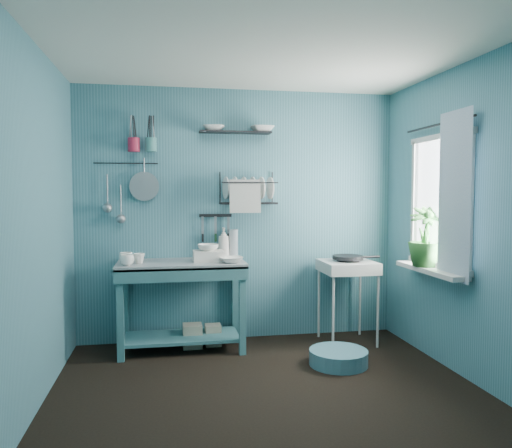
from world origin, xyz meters
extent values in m
plane|color=black|center=(0.00, 0.00, 0.00)|extent=(3.20, 3.20, 0.00)
plane|color=silver|center=(0.00, 0.00, 2.50)|extent=(3.20, 3.20, 0.00)
plane|color=#3D717E|center=(0.00, 1.50, 1.25)|extent=(3.20, 0.00, 3.20)
plane|color=#3D717E|center=(0.00, -1.50, 1.25)|extent=(3.20, 0.00, 3.20)
plane|color=#3D717E|center=(-1.60, 0.00, 1.25)|extent=(0.00, 3.00, 3.00)
plane|color=#3D717E|center=(1.60, 0.00, 1.25)|extent=(0.00, 3.00, 3.00)
cube|color=#386F75|center=(-0.59, 1.20, 0.42)|extent=(1.19, 0.62, 0.83)
imported|color=white|center=(-1.07, 1.04, 0.88)|extent=(0.12, 0.12, 0.10)
imported|color=white|center=(-0.97, 1.14, 0.88)|extent=(0.14, 0.14, 0.09)
imported|color=white|center=(-1.09, 1.20, 0.88)|extent=(0.17, 0.17, 0.10)
cube|color=silver|center=(-0.34, 1.18, 0.88)|extent=(0.28, 0.22, 0.10)
imported|color=white|center=(-0.34, 1.18, 0.96)|extent=(0.20, 0.19, 0.06)
imported|color=silver|center=(-0.17, 1.40, 0.98)|extent=(0.11, 0.12, 0.30)
cylinder|color=#ADB8C1|center=(-0.07, 1.42, 0.97)|extent=(0.09, 0.09, 0.28)
imported|color=white|center=(-0.14, 1.05, 0.86)|extent=(0.22, 0.22, 0.05)
cube|color=silver|center=(1.02, 1.15, 0.40)|extent=(0.56, 0.56, 0.81)
cylinder|color=black|center=(1.02, 1.15, 0.84)|extent=(0.30, 0.30, 0.03)
cube|color=black|center=(-0.25, 1.47, 1.25)|extent=(0.32, 0.03, 0.03)
cube|color=black|center=(0.07, 1.37, 1.52)|extent=(0.58, 0.32, 0.32)
cube|color=black|center=(-0.06, 1.40, 2.06)|extent=(0.70, 0.18, 0.01)
imported|color=white|center=(-0.27, 1.40, 2.10)|extent=(0.24, 0.24, 0.05)
imported|color=white|center=(0.21, 1.40, 2.03)|extent=(0.24, 0.24, 0.06)
cylinder|color=#B1203D|center=(-1.02, 1.42, 1.93)|extent=(0.11, 0.11, 0.13)
cylinder|color=teal|center=(-0.86, 1.42, 1.93)|extent=(0.11, 0.11, 0.13)
cylinder|color=#919398|center=(-0.93, 1.45, 1.54)|extent=(0.28, 0.03, 0.28)
cylinder|color=#919398|center=(-1.28, 1.46, 1.50)|extent=(0.01, 0.01, 0.30)
cylinder|color=#919398|center=(-1.16, 1.46, 1.40)|extent=(0.01, 0.01, 0.30)
cylinder|color=black|center=(-1.10, 1.47, 1.76)|extent=(0.60, 0.01, 0.01)
plane|color=white|center=(1.59, 0.45, 1.40)|extent=(0.00, 1.10, 1.10)
cube|color=silver|center=(1.50, 0.45, 0.81)|extent=(0.16, 0.95, 0.04)
plane|color=silver|center=(1.52, 0.15, 1.45)|extent=(0.00, 1.35, 1.35)
cylinder|color=black|center=(1.54, 0.45, 2.05)|extent=(0.02, 1.05, 0.02)
imported|color=#275F26|center=(1.50, 0.55, 1.09)|extent=(0.37, 0.37, 0.53)
cube|color=gray|center=(-0.49, 1.25, 0.11)|extent=(0.18, 0.18, 0.22)
cube|color=gray|center=(-0.29, 1.28, 0.10)|extent=(0.15, 0.15, 0.20)
cylinder|color=teal|center=(0.71, 0.53, 0.07)|extent=(0.50, 0.50, 0.13)
camera|label=1|loc=(-0.73, -3.46, 1.48)|focal=35.00mm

